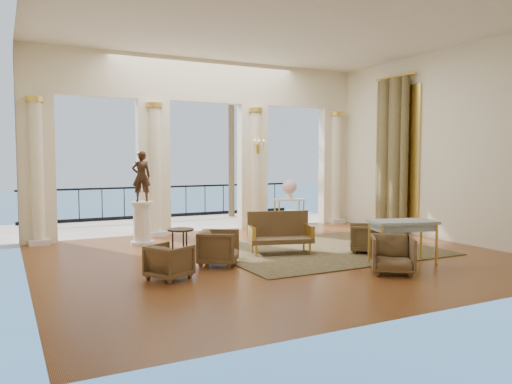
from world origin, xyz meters
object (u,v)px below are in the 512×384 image
armchair_c (366,237)px  armchair_d (169,260)px  armchair_b (393,252)px  statue (141,176)px  console_table (289,204)px  pedestal (142,224)px  settee (280,233)px  armchair_a (219,246)px  side_table (181,235)px  game_table (403,225)px

armchair_c → armchair_d: size_ratio=1.05×
armchair_b → armchair_d: size_ratio=1.14×
armchair_c → armchair_d: (-4.29, -0.33, -0.01)m
armchair_d → statue: 3.66m
console_table → armchair_d: bearing=-119.9°
armchair_c → statue: statue is taller
armchair_b → armchair_c: bearing=100.7°
armchair_d → pedestal: (0.43, 3.42, 0.16)m
armchair_c → settee: 1.79m
armchair_a → statue: statue is taller
side_table → armchair_d: bearing=-126.6°
armchair_c → statue: bearing=-92.1°
armchair_b → console_table: 5.44m
pedestal → side_table: size_ratio=1.33×
settee → armchair_b: bearing=-55.4°
armchair_b → console_table: size_ratio=0.76×
armchair_a → console_table: bearing=-13.7°
armchair_c → console_table: console_table is taller
game_table → console_table: (0.45, 4.81, -0.03)m
armchair_a → side_table: size_ratio=0.95×
console_table → side_table: 5.52m
armchair_b → armchair_c: (0.80, 1.67, -0.03)m
armchair_d → side_table: bearing=-66.5°
game_table → pedestal: size_ratio=1.34×
armchair_d → console_table: 6.12m
armchair_a → armchair_c: (3.17, -0.29, -0.02)m
armchair_a → armchair_d: 1.29m
armchair_a → game_table: size_ratio=0.54×
settee → pedestal: bearing=149.3°
game_table → armchair_b: bearing=-128.8°
armchair_b → statue: (-3.07, 4.76, 1.18)m
console_table → settee: bearing=-104.6°
armchair_b → statue: size_ratio=0.63×
pedestal → side_table: bearing=-91.4°
armchair_b → pedestal: bearing=159.1°
statue → side_table: bearing=93.8°
armchair_c → statue: size_ratio=0.57×
statue → console_table: statue is taller
armchair_d → console_table: size_ratio=0.67×
armchair_a → side_table: 0.83m
settee → pedestal: (-2.24, 2.35, 0.04)m
armchair_b → game_table: game_table is taller
armchair_d → statue: bearing=-37.0°
side_table → console_table: bearing=39.2°
armchair_c → armchair_a: bearing=-58.7°
armchair_b → game_table: bearing=72.2°
game_table → pedestal: bearing=146.7°
side_table → pedestal: bearing=88.6°
armchair_b → statue: statue is taller
armchair_d → game_table: size_ratio=0.48×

